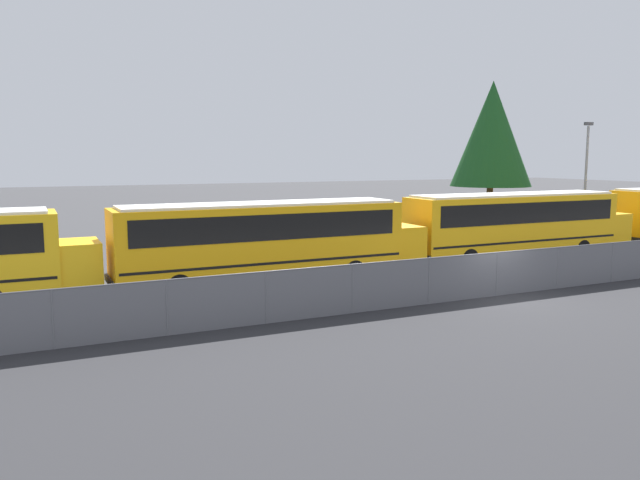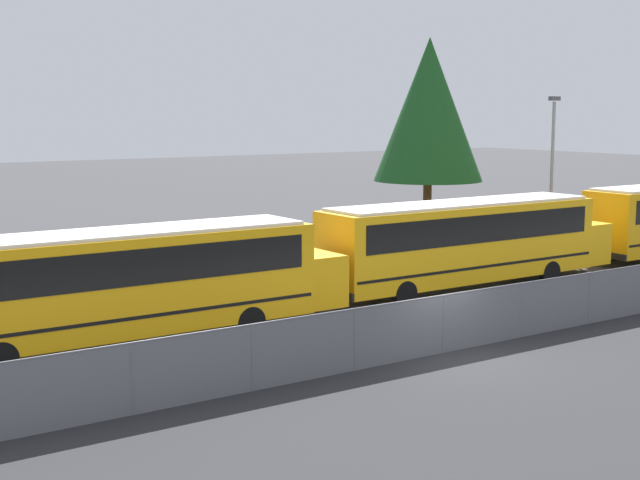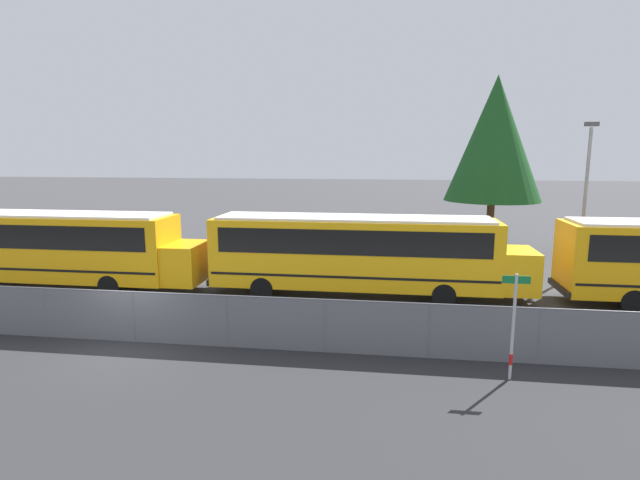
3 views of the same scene
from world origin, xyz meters
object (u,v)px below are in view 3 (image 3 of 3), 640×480
at_px(light_pole, 586,192).
at_px(tree_0, 495,139).
at_px(school_bus_1, 51,244).
at_px(street_sign, 513,324).
at_px(school_bus_2, 360,250).

distance_m(light_pole, tree_0, 6.77).
distance_m(school_bus_1, light_pole, 24.82).
relative_size(street_sign, tree_0, 0.28).
xyz_separation_m(school_bus_1, street_sign, (17.98, -6.76, -0.44)).
height_order(school_bus_1, street_sign, school_bus_1).
height_order(light_pole, tree_0, tree_0).
distance_m(school_bus_1, tree_0, 23.97).
bearing_deg(tree_0, light_pole, -57.82).
height_order(school_bus_1, light_pole, light_pole).
distance_m(street_sign, tree_0, 18.79).
height_order(school_bus_1, tree_0, tree_0).
xyz_separation_m(light_pole, tree_0, (-3.32, 5.27, 2.65)).
distance_m(school_bus_2, light_pole, 11.91).
bearing_deg(tree_0, school_bus_1, -151.84).
bearing_deg(light_pole, school_bus_1, -166.40).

